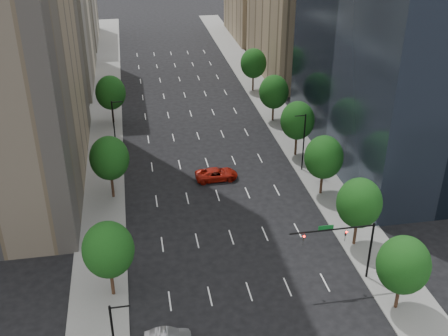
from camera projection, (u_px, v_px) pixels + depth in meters
sidewalk_left at (103, 170)px, 81.09m from camera, size 6.00×200.00×0.15m
sidewalk_right at (304, 154)px, 85.90m from camera, size 6.00×200.00×0.15m
filler_left at (67, 7)px, 141.57m from camera, size 14.00×26.00×18.00m
parking_tan_right at (295, 4)px, 115.20m from camera, size 14.00×30.00×30.00m
filler_right at (258, 6)px, 147.19m from camera, size 14.00×26.00×16.00m
tree_right_0 at (403, 265)px, 52.73m from camera, size 5.20×5.20×8.39m
tree_right_1 at (359, 203)px, 62.13m from camera, size 5.20×5.20×8.75m
tree_right_2 at (324, 157)px, 72.64m from camera, size 5.20×5.20×8.61m
tree_right_3 at (297, 121)px, 82.95m from camera, size 5.20×5.20×8.89m
tree_right_4 at (274, 92)px, 95.33m from camera, size 5.20×5.20×8.46m
tree_right_5 at (253, 63)px, 109.12m from camera, size 5.20×5.20×8.75m
tree_left_0 at (108, 250)px, 54.30m from camera, size 5.20×5.20×8.75m
tree_left_1 at (109, 158)px, 71.60m from camera, size 5.20×5.20×8.97m
tree_left_2 at (111, 93)px, 94.36m from camera, size 5.20×5.20×8.68m
streetlight_rn at (303, 141)px, 79.00m from camera, size 1.70×0.20×9.00m
streetlight_ln at (114, 127)px, 83.53m from camera, size 1.70×0.20×9.00m
traffic_signal at (350, 241)px, 56.64m from camera, size 9.12×0.40×7.38m
car_red_far at (217, 174)px, 78.44m from camera, size 6.21×3.05×1.70m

